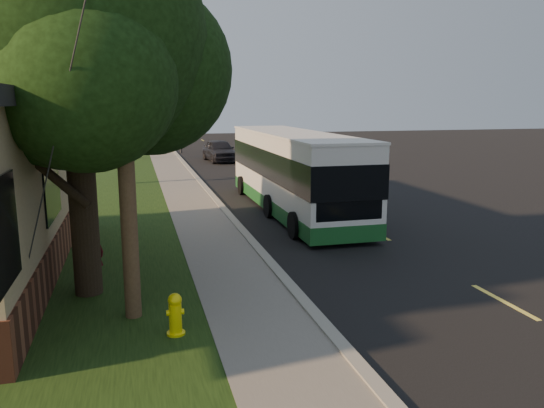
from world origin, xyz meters
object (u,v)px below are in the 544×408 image
Objects in this scene: leafy_tree at (74,41)px; skateboarder at (91,251)px; traffic_signal at (180,113)px; fire_hydrant at (175,314)px; utility_pole at (120,65)px; distant_car at (219,150)px; bare_tree_far at (135,131)px; transit_bus at (293,170)px; bare_tree_near at (126,141)px.

leafy_tree is 4.28m from skateboarder.
traffic_signal is (4.67, 31.35, -2.00)m from leafy_tree.
fire_hydrant is 0.45× the size of skateboarder.
utility_pole reaches higher than traffic_signal.
distant_car is at bearing 74.78° from leafy_tree.
bare_tree_far is 2.47× the size of skateboarder.
distant_car is (6.67, 24.45, -0.14)m from skateboarder.
traffic_signal is at bearing -64.50° from skateboarder.
traffic_signal reaches higher than fire_hydrant.
fire_hydrant is at bearing -89.24° from bare_tree_far.
transit_bus is 17.45m from distant_car.
traffic_signal is 31.60m from skateboarder.
fire_hydrant is at bearing -59.33° from leafy_tree.
bare_tree_near reaches higher than distant_car.
transit_bus reaches higher than fire_hydrant.
traffic_signal is (3.50, 4.00, 1.16)m from bare_tree_far.
transit_bus is at bearing -99.37° from skateboarder.
utility_pole is 1.65× the size of traffic_signal.
distant_car is at bearing -26.17° from bare_tree_far.
bare_tree_near is 10.13m from transit_bus.
utility_pole reaches higher than bare_tree_near.
transit_bus is 2.46× the size of distant_car.
bare_tree_near is 0.40× the size of transit_bus.
leafy_tree reaches higher than skateboarder.
transit_bus is (5.98, -8.15, -0.59)m from bare_tree_near.
utility_pole reaches higher than leafy_tree.
leafy_tree is at bearing 120.67° from fire_hydrant.
traffic_signal is at bearing 81.53° from leafy_tree.
fire_hydrant is 27.76m from distant_car.
bare_tree_near is 0.78× the size of traffic_signal.
skateboarder is (-6.63, -7.02, -0.67)m from transit_bus.
utility_pole is at bearing -123.17° from transit_bus.
skateboarder reaches higher than distant_car.
skateboarder is (0.03, 0.18, -4.28)m from leafy_tree.
utility_pole is 29.13m from bare_tree_far.
bare_tree_far reaches higher than transit_bus.
skateboarder is at bearing 118.62° from fire_hydrant.
bare_tree_near is 2.64× the size of skateboarder.
bare_tree_near is at bearing 87.50° from leafy_tree.
leafy_tree reaches higher than distant_car.
bare_tree_near reaches higher than bare_tree_far.
transit_bus is at bearing -74.78° from bare_tree_far.
fire_hydrant is at bearing -95.21° from traffic_signal.
bare_tree_near is 16.52m from traffic_signal.
leafy_tree is 1.94× the size of bare_tree_far.
transit_bus reaches higher than skateboarder.
fire_hydrant is 30.04m from bare_tree_far.
utility_pole is 11.02m from transit_bus.
skateboarder is (-1.14, -27.17, -1.12)m from bare_tree_far.
fire_hydrant is 0.13× the size of traffic_signal.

